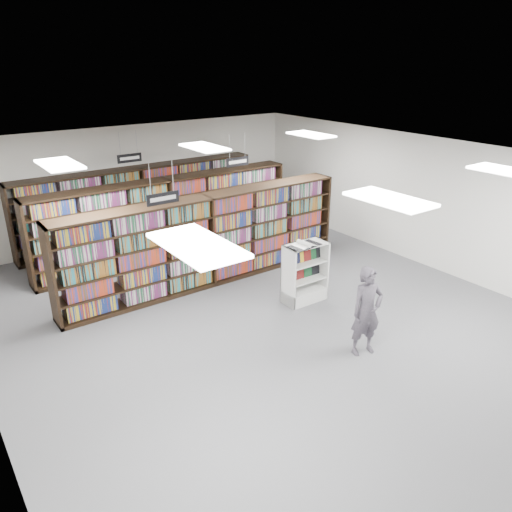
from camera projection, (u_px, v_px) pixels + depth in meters
floor at (260, 316)px, 10.25m from camera, size 12.00×12.00×0.00m
ceiling at (260, 161)px, 9.04m from camera, size 10.00×12.00×0.10m
wall_back at (136, 182)px, 14.16m from camera, size 10.00×0.10×3.20m
wall_right at (423, 201)px, 12.34m from camera, size 0.10×12.00×3.20m
bookshelf_row_near at (208, 240)px, 11.36m from camera, size 7.00×0.60×2.10m
bookshelf_row_mid at (169, 219)px, 12.86m from camera, size 7.00×0.60×2.10m
bookshelf_row_far at (142, 204)px, 14.14m from camera, size 7.00×0.60×2.10m
aisle_sign_left at (163, 197)px, 9.23m from camera, size 0.65×0.02×0.80m
aisle_sign_right at (238, 161)px, 12.36m from camera, size 0.65×0.02×0.80m
aisle_sign_center at (129, 157)px, 12.78m from camera, size 0.65×0.02×0.80m
troffer_front_left at (197, 245)px, 5.18m from camera, size 0.60×1.20×0.04m
troffer_front_center at (389, 199)px, 6.80m from camera, size 0.60×1.20×0.04m
troffer_front_right at (508, 171)px, 8.42m from camera, size 0.60×1.20×0.04m
troffer_back_left at (59, 164)px, 8.94m from camera, size 0.60×1.20×0.04m
troffer_back_center at (204, 147)px, 10.56m from camera, size 0.60×1.20×0.04m
troffer_back_right at (311, 135)px, 12.18m from camera, size 0.60×1.20×0.04m
endcap_display at (304, 281)px, 10.74m from camera, size 0.95×0.49×1.32m
open_book at (304, 245)px, 10.26m from camera, size 0.70×0.45×0.13m
shopper at (367, 311)px, 8.71m from camera, size 0.68×0.52×1.65m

